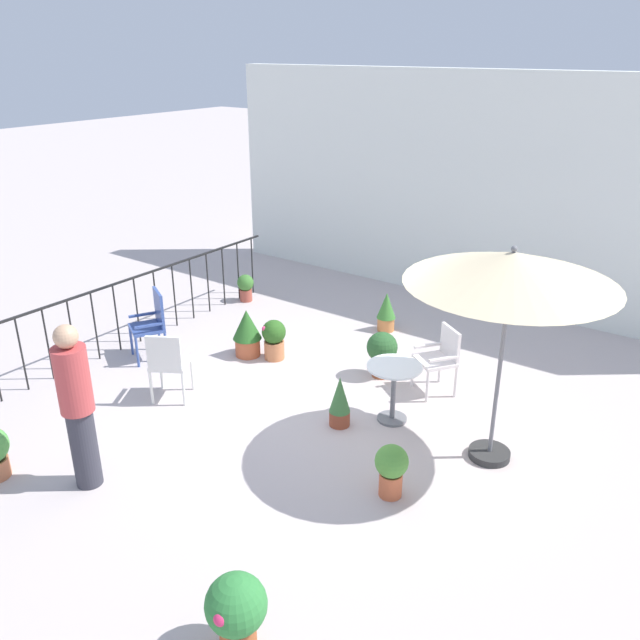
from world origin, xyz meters
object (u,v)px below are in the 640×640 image
potted_plant_2 (236,610)px  potted_plant_1 (340,401)px  patio_umbrella_0 (512,271)px  cafe_table_0 (394,383)px  potted_plant_4 (246,286)px  potted_plant_5 (247,331)px  potted_plant_8 (391,467)px  potted_plant_3 (274,338)px  patio_chair_0 (441,355)px  potted_plant_7 (386,311)px  standing_person (77,405)px  patio_chair_2 (152,321)px  potted_plant_6 (382,351)px  patio_chair_1 (168,361)px

potted_plant_2 → potted_plant_1: bearing=110.6°
patio_umbrella_0 → potted_plant_1: (-1.66, -0.41, -1.80)m
cafe_table_0 → potted_plant_1: bearing=-134.4°
patio_umbrella_0 → potted_plant_4: size_ratio=5.00×
potted_plant_5 → potted_plant_8: (3.21, -1.53, -0.04)m
potted_plant_1 → potted_plant_2: 3.15m
patio_umbrella_0 → potted_plant_3: patio_umbrella_0 is taller
patio_chair_0 → potted_plant_7: 1.98m
potted_plant_7 → potted_plant_8: bearing=-58.9°
potted_plant_7 → standing_person: (-0.48, -5.04, 0.59)m
cafe_table_0 → patio_chair_2: patio_chair_2 is taller
potted_plant_1 → standing_person: 2.83m
patio_umbrella_0 → potted_plant_4: bearing=159.6°
potted_plant_6 → potted_plant_8: size_ratio=1.12×
potted_plant_1 → potted_plant_6: size_ratio=1.00×
patio_chair_2 → potted_plant_7: (2.17, 2.71, -0.24)m
potted_plant_4 → standing_person: 5.21m
potted_plant_1 → standing_person: bearing=-121.1°
patio_umbrella_0 → potted_plant_8: bearing=-114.9°
patio_umbrella_0 → potted_plant_2: size_ratio=3.61×
potted_plant_5 → patio_umbrella_0: bearing=-5.4°
patio_umbrella_0 → potted_plant_3: bearing=171.7°
potted_plant_2 → cafe_table_0: bearing=101.0°
patio_chair_2 → patio_umbrella_0: bearing=5.4°
potted_plant_1 → potted_plant_3: (-1.72, 0.90, 0.00)m
potted_plant_1 → potted_plant_5: (-2.09, 0.76, 0.05)m
potted_plant_7 → standing_person: 5.10m
patio_chair_2 → patio_chair_0: bearing=21.4°
standing_person → potted_plant_3: bearing=95.0°
patio_chair_0 → patio_chair_1: size_ratio=0.93×
potted_plant_1 → potted_plant_6: (-0.23, 1.33, 0.05)m
patio_chair_1 → potted_plant_6: 2.74m
patio_chair_0 → patio_chair_2: bearing=-158.6°
cafe_table_0 → potted_plant_5: (-2.54, 0.31, -0.13)m
potted_plant_4 → potted_plant_8: bearing=-33.7°
patio_chair_1 → potted_plant_7: size_ratio=1.50×
potted_plant_8 → potted_plant_6: bearing=122.9°
cafe_table_0 → potted_plant_1: 0.66m
potted_plant_5 → potted_plant_6: potted_plant_5 is taller
cafe_table_0 → potted_plant_2: size_ratio=1.09×
cafe_table_0 → patio_chair_1: bearing=-154.1°
potted_plant_6 → standing_person: bearing=-108.0°
potted_plant_6 → patio_chair_0: bearing=5.5°
potted_plant_5 → patio_chair_2: bearing=-141.9°
patio_chair_2 → potted_plant_8: size_ratio=1.75×
potted_plant_4 → standing_person: bearing=-65.9°
patio_chair_2 → potted_plant_6: size_ratio=1.55×
potted_plant_1 → potted_plant_6: 1.35m
patio_chair_0 → potted_plant_5: patio_chair_0 is taller
cafe_table_0 → potted_plant_7: (-1.39, 2.22, -0.17)m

